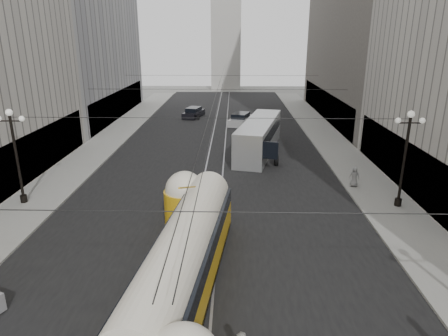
{
  "coord_description": "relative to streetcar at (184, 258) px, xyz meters",
  "views": [
    {
      "loc": [
        1.59,
        -6.7,
        10.93
      ],
      "look_at": [
        1.07,
        15.49,
        3.53
      ],
      "focal_mm": 32.0,
      "sensor_mm": 36.0,
      "label": 1
    }
  ],
  "objects": [
    {
      "name": "distant_tower",
      "position": [
        0.5,
        71.42,
        13.29
      ],
      "size": [
        6.0,
        6.0,
        31.36
      ],
      "color": "#B2AFA8",
      "rests_on": "ground"
    },
    {
      "name": "catenary",
      "position": [
        0.62,
        22.91,
        4.2
      ],
      "size": [
        25.0,
        72.0,
        0.23
      ],
      "color": "black",
      "rests_on": "ground"
    },
    {
      "name": "building_left_far",
      "position": [
        -19.49,
        39.42,
        12.63
      ],
      "size": [
        12.6,
        28.6,
        28.6
      ],
      "color": "#999999",
      "rests_on": "ground"
    },
    {
      "name": "city_bus",
      "position": [
        4.62,
        22.52,
        0.05
      ],
      "size": [
        5.31,
        12.82,
        3.16
      ],
      "color": "#B1B4B7",
      "rests_on": "ground"
    },
    {
      "name": "pedestrian_sidewalk_right",
      "position": [
        11.17,
        12.96,
        -0.76
      ],
      "size": [
        0.82,
        0.57,
        1.55
      ],
      "primitive_type": "imported",
      "rotation": [
        0.0,
        0.0,
        2.99
      ],
      "color": "gray",
      "rests_on": "sidewalk_right"
    },
    {
      "name": "sidewalk_left",
      "position": [
        -11.5,
        27.42,
        -1.61
      ],
      "size": [
        4.0,
        72.0,
        0.15
      ],
      "primitive_type": "cube",
      "color": "gray",
      "rests_on": "ground"
    },
    {
      "name": "streetcar",
      "position": [
        0.0,
        0.0,
        0.0
      ],
      "size": [
        3.98,
        15.67,
        3.44
      ],
      "color": "gold",
      "rests_on": "ground"
    },
    {
      "name": "road",
      "position": [
        0.5,
        23.92,
        -1.68
      ],
      "size": [
        20.0,
        85.0,
        0.02
      ],
      "primitive_type": "cube",
      "color": "black",
      "rests_on": "ground"
    },
    {
      "name": "lamppost_right_mid",
      "position": [
        13.1,
        9.42,
        2.06
      ],
      "size": [
        1.86,
        0.44,
        6.37
      ],
      "color": "black",
      "rests_on": "sidewalk_right"
    },
    {
      "name": "sidewalk_right",
      "position": [
        12.5,
        27.42,
        -1.61
      ],
      "size": [
        4.0,
        72.0,
        0.15
      ],
      "primitive_type": "cube",
      "color": "gray",
      "rests_on": "ground"
    },
    {
      "name": "sedan_dark_far",
      "position": [
        -3.46,
        39.98,
        -1.05
      ],
      "size": [
        2.96,
        4.78,
        1.4
      ],
      "color": "black",
      "rests_on": "ground"
    },
    {
      "name": "lamppost_left_mid",
      "position": [
        -12.1,
        9.42,
        2.06
      ],
      "size": [
        1.86,
        0.44,
        6.37
      ],
      "color": "black",
      "rests_on": "sidewalk_left"
    },
    {
      "name": "rail_left",
      "position": [
        -0.25,
        23.92,
        -1.68
      ],
      "size": [
        0.12,
        85.0,
        0.04
      ],
      "primitive_type": "cube",
      "color": "gray",
      "rests_on": "ground"
    },
    {
      "name": "sedan_white_far",
      "position": [
        3.03,
        35.14,
        -0.99
      ],
      "size": [
        3.39,
        5.24,
        1.54
      ],
      "color": "#BCBCBC",
      "rests_on": "ground"
    },
    {
      "name": "rail_right",
      "position": [
        1.25,
        23.92,
        -1.68
      ],
      "size": [
        0.12,
        85.0,
        0.04
      ],
      "primitive_type": "cube",
      "color": "gray",
      "rests_on": "ground"
    }
  ]
}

